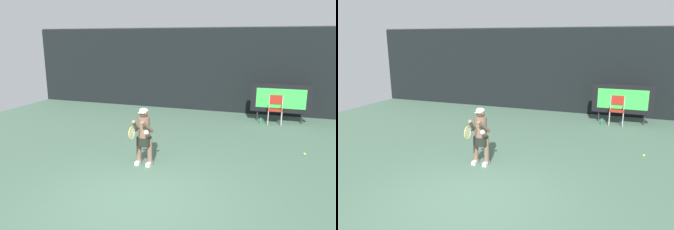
% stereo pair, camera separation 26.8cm
% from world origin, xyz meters
% --- Properties ---
extents(ground, '(18.00, 22.00, 0.03)m').
position_xyz_m(ground, '(0.00, -0.19, -0.01)').
color(ground, '#4A6A55').
extents(backdrop_screen, '(18.00, 0.12, 3.66)m').
position_xyz_m(backdrop_screen, '(0.00, 8.50, 1.81)').
color(backdrop_screen, black).
rests_on(backdrop_screen, ground).
extents(scoreboard, '(2.20, 0.21, 1.50)m').
position_xyz_m(scoreboard, '(2.74, 7.31, 0.95)').
color(scoreboard, black).
rests_on(scoreboard, ground).
extents(umpire_chair, '(0.52, 0.44, 1.08)m').
position_xyz_m(umpire_chair, '(2.57, 7.05, 0.62)').
color(umpire_chair, '#B7B7BC').
rests_on(umpire_chair, ground).
extents(water_bottle, '(0.07, 0.07, 0.27)m').
position_xyz_m(water_bottle, '(2.07, 6.83, 0.12)').
color(water_bottle, '#238556').
rests_on(water_bottle, ground).
extents(tennis_player, '(0.53, 0.59, 1.49)m').
position_xyz_m(tennis_player, '(-0.60, 1.76, 0.81)').
color(tennis_player, white).
rests_on(tennis_player, ground).
extents(tennis_racket, '(0.03, 0.60, 0.31)m').
position_xyz_m(tennis_racket, '(-0.62, 1.11, 1.03)').
color(tennis_racket, black).
extents(tennis_ball_loose, '(0.07, 0.07, 0.07)m').
position_xyz_m(tennis_ball_loose, '(3.39, 3.78, 0.03)').
color(tennis_ball_loose, '#CCDB3D').
rests_on(tennis_ball_loose, ground).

